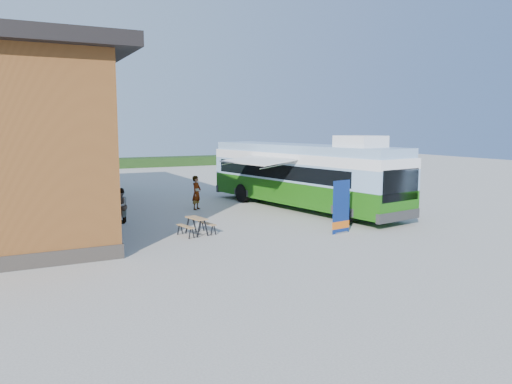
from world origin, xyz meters
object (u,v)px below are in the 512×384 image
person_b (120,206)px  slurry_tanker (74,174)px  banner (341,212)px  picnic_table (197,222)px  person_a (197,193)px  bus (303,174)px

person_b → slurry_tanker: bearing=-158.6°
banner → person_b: size_ratio=1.36×
picnic_table → slurry_tanker: size_ratio=0.27×
person_a → slurry_tanker: 12.32m
picnic_table → person_b: bearing=109.7°
person_b → picnic_table: bearing=49.8°
banner → person_a: size_ratio=1.22×
person_a → person_b: 4.92m
person_b → slurry_tanker: (-0.44, 13.36, 0.36)m
banner → slurry_tanker: 21.39m
person_a → slurry_tanker: (-4.90, 11.29, 0.27)m
person_a → slurry_tanker: size_ratio=0.34×
picnic_table → person_a: person_a is taller
person_b → banner: bearing=70.4°
picnic_table → person_a: bearing=59.5°
person_b → slurry_tanker: 13.37m
banner → person_b: 10.09m
picnic_table → slurry_tanker: bearing=88.4°
person_a → picnic_table: bearing=-152.6°
bus → person_b: bearing=168.6°
bus → person_b: size_ratio=8.16×
banner → person_b: bearing=131.2°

